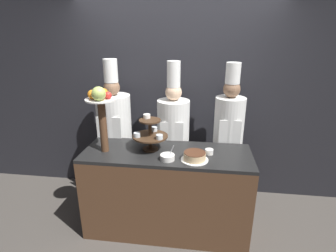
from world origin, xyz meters
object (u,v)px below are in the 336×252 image
(fruit_pedestal, at_px, (101,107))
(serving_bowl_near, at_px, (167,157))
(chef_center_left, at_px, (173,134))
(chef_center_right, at_px, (228,133))
(cake_round, at_px, (195,156))
(chef_left, at_px, (115,130))
(cup_white, at_px, (209,152))
(tiered_stand, at_px, (150,133))

(fruit_pedestal, bearing_deg, serving_bowl_near, -8.72)
(chef_center_left, bearing_deg, chef_center_right, 0.00)
(fruit_pedestal, height_order, chef_center_right, chef_center_right)
(fruit_pedestal, relative_size, serving_bowl_near, 4.43)
(serving_bowl_near, distance_m, chef_center_right, 0.92)
(fruit_pedestal, bearing_deg, cake_round, -4.68)
(fruit_pedestal, bearing_deg, chef_left, 97.96)
(cup_white, distance_m, serving_bowl_near, 0.44)
(cake_round, bearing_deg, tiered_stand, 158.60)
(fruit_pedestal, distance_m, cup_white, 1.17)
(chef_center_left, relative_size, chef_center_right, 1.00)
(cake_round, bearing_deg, chef_center_left, 113.50)
(cup_white, distance_m, chef_left, 1.25)
(cake_round, relative_size, cup_white, 3.22)
(chef_center_left, bearing_deg, tiered_stand, -112.63)
(tiered_stand, relative_size, cup_white, 4.51)
(chef_left, bearing_deg, chef_center_right, 0.00)
(tiered_stand, distance_m, fruit_pedestal, 0.56)
(cup_white, relative_size, serving_bowl_near, 0.53)
(serving_bowl_near, distance_m, chef_left, 1.01)
(cup_white, bearing_deg, chef_center_right, 65.02)
(tiered_stand, xyz_separation_m, chef_center_left, (0.19, 0.46, -0.18))
(tiered_stand, xyz_separation_m, cup_white, (0.61, -0.03, -0.16))
(serving_bowl_near, relative_size, chef_center_left, 0.09)
(tiered_stand, distance_m, chef_center_left, 0.53)
(chef_center_right, bearing_deg, chef_left, -180.00)
(tiered_stand, height_order, chef_left, chef_left)
(cup_white, xyz_separation_m, chef_center_right, (0.23, 0.49, 0.02))
(tiered_stand, bearing_deg, chef_center_right, 28.62)
(chef_center_left, height_order, chef_center_right, chef_center_left)
(fruit_pedestal, relative_size, chef_center_left, 0.38)
(serving_bowl_near, xyz_separation_m, chef_left, (-0.75, 0.67, -0.00))
(chef_left, bearing_deg, serving_bowl_near, -41.74)
(chef_left, height_order, chef_center_left, chef_left)
(serving_bowl_near, bearing_deg, chef_center_right, 46.75)
(chef_center_left, bearing_deg, serving_bowl_near, -88.37)
(chef_left, bearing_deg, cup_white, -22.96)
(serving_bowl_near, relative_size, chef_left, 0.09)
(tiered_stand, height_order, chef_center_left, chef_center_left)
(tiered_stand, xyz_separation_m, serving_bowl_near, (0.21, -0.21, -0.16))
(cup_white, height_order, chef_left, chef_left)
(cake_round, bearing_deg, serving_bowl_near, -174.15)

